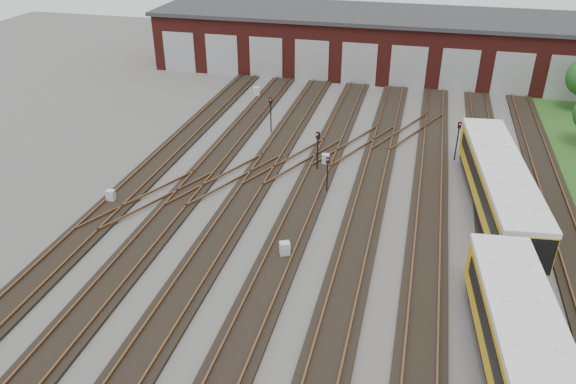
# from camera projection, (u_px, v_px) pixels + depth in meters

# --- Properties ---
(ground) EXTENTS (120.00, 120.00, 0.00)m
(ground) POSITION_uv_depth(u_px,v_px,m) (308.00, 283.00, 29.62)
(ground) COLOR #44413F
(ground) RESTS_ON ground
(track_network) EXTENTS (30.40, 70.00, 0.33)m
(track_network) POSITION_uv_depth(u_px,v_px,m) (307.00, 274.00, 30.10)
(track_network) COLOR black
(track_network) RESTS_ON ground
(maintenance_shed) EXTENTS (51.00, 12.50, 6.35)m
(maintenance_shed) POSITION_uv_depth(u_px,v_px,m) (385.00, 42.00, 62.09)
(maintenance_shed) COLOR #4F1713
(maintenance_shed) RESTS_ON ground
(metro_train) EXTENTS (4.36, 47.61, 3.18)m
(metro_train) POSITION_uv_depth(u_px,v_px,m) (531.00, 379.00, 21.32)
(metro_train) COLOR black
(metro_train) RESTS_ON ground
(signal_mast_0) EXTENTS (0.30, 0.29, 3.08)m
(signal_mast_0) POSITION_uv_depth(u_px,v_px,m) (318.00, 146.00, 40.29)
(signal_mast_0) COLOR black
(signal_mast_0) RESTS_ON ground
(signal_mast_1) EXTENTS (0.27, 0.26, 3.07)m
(signal_mast_1) POSITION_uv_depth(u_px,v_px,m) (271.00, 110.00, 46.79)
(signal_mast_1) COLOR black
(signal_mast_1) RESTS_ON ground
(signal_mast_2) EXTENTS (0.24, 0.22, 2.68)m
(signal_mast_2) POSITION_uv_depth(u_px,v_px,m) (327.00, 170.00, 37.48)
(signal_mast_2) COLOR black
(signal_mast_2) RESTS_ON ground
(signal_mast_3) EXTENTS (0.25, 0.24, 3.09)m
(signal_mast_3) POSITION_uv_depth(u_px,v_px,m) (458.00, 136.00, 41.97)
(signal_mast_3) COLOR black
(signal_mast_3) RESTS_ON ground
(relay_cabinet_0) EXTENTS (0.57, 0.49, 0.88)m
(relay_cabinet_0) POSITION_uv_depth(u_px,v_px,m) (111.00, 196.00, 36.98)
(relay_cabinet_0) COLOR #B9BBBE
(relay_cabinet_0) RESTS_ON ground
(relay_cabinet_1) EXTENTS (0.72, 0.65, 0.99)m
(relay_cabinet_1) POSITION_uv_depth(u_px,v_px,m) (257.00, 92.00, 55.46)
(relay_cabinet_1) COLOR #B9BBBE
(relay_cabinet_1) RESTS_ON ground
(relay_cabinet_2) EXTENTS (0.71, 0.66, 0.94)m
(relay_cabinet_2) POSITION_uv_depth(u_px,v_px,m) (285.00, 250.00, 31.52)
(relay_cabinet_2) COLOR #B9BBBE
(relay_cabinet_2) RESTS_ON ground
(relay_cabinet_3) EXTENTS (0.59, 0.52, 0.91)m
(relay_cabinet_3) POSITION_uv_depth(u_px,v_px,m) (326.00, 160.00, 41.86)
(relay_cabinet_3) COLOR #B9BBBE
(relay_cabinet_3) RESTS_ON ground
(relay_cabinet_4) EXTENTS (0.63, 0.56, 0.93)m
(relay_cabinet_4) POSITION_uv_depth(u_px,v_px,m) (465.00, 137.00, 45.67)
(relay_cabinet_4) COLOR #B9BBBE
(relay_cabinet_4) RESTS_ON ground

